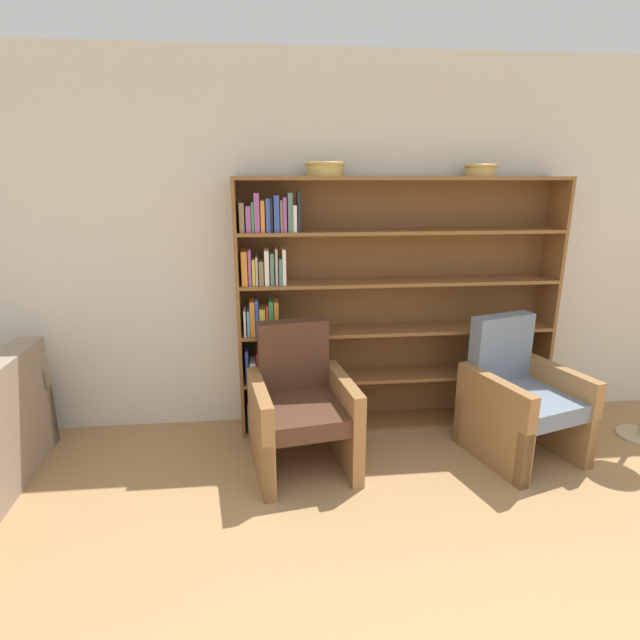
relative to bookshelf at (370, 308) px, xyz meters
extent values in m
cube|color=silver|center=(0.11, 0.17, 0.43)|extent=(12.00, 0.06, 2.75)
cube|color=brown|center=(-0.97, -0.02, 0.00)|extent=(0.02, 0.30, 1.90)
cube|color=brown|center=(1.40, -0.02, 0.00)|extent=(0.02, 0.30, 1.90)
cube|color=brown|center=(0.21, -0.02, 0.94)|extent=(2.34, 0.30, 0.02)
cube|color=brown|center=(0.21, -0.02, -0.93)|extent=(2.34, 0.30, 0.03)
cube|color=brown|center=(0.21, 0.12, 0.00)|extent=(2.34, 0.01, 1.90)
cube|color=#B2A899|center=(-0.92, -0.08, -0.81)|extent=(0.04, 0.14, 0.23)
cube|color=#4C756B|center=(-0.87, -0.07, -0.79)|extent=(0.03, 0.16, 0.27)
cube|color=red|center=(-0.83, -0.07, -0.81)|extent=(0.04, 0.16, 0.21)
cube|color=#334CB2|center=(-0.79, -0.07, -0.84)|extent=(0.03, 0.16, 0.16)
cube|color=#4C756B|center=(-0.75, -0.08, -0.83)|extent=(0.04, 0.13, 0.18)
cube|color=white|center=(-0.71, -0.09, -0.82)|extent=(0.02, 0.13, 0.20)
cube|color=#4C756B|center=(-0.68, -0.07, -0.81)|extent=(0.04, 0.17, 0.23)
cube|color=gold|center=(-0.64, -0.09, -0.81)|extent=(0.02, 0.13, 0.23)
cube|color=brown|center=(0.21, -0.02, -0.54)|extent=(2.34, 0.30, 0.03)
cube|color=#334CB2|center=(-0.93, -0.06, -0.40)|extent=(0.02, 0.18, 0.25)
cube|color=white|center=(-0.89, -0.07, -0.44)|extent=(0.04, 0.16, 0.17)
cube|color=red|center=(-0.84, -0.06, -0.41)|extent=(0.03, 0.18, 0.24)
cube|color=#994C99|center=(-0.80, -0.06, -0.42)|extent=(0.03, 0.18, 0.22)
cube|color=#B2A899|center=(-0.77, -0.06, -0.39)|extent=(0.02, 0.19, 0.28)
cube|color=gold|center=(-0.73, -0.09, -0.41)|extent=(0.04, 0.12, 0.23)
cube|color=#994C99|center=(-0.69, -0.07, -0.44)|extent=(0.02, 0.16, 0.17)
cube|color=white|center=(-0.66, -0.08, -0.44)|extent=(0.04, 0.14, 0.16)
cube|color=black|center=(-0.61, -0.07, -0.44)|extent=(0.04, 0.15, 0.17)
cube|color=black|center=(-0.57, -0.06, -0.40)|extent=(0.02, 0.19, 0.25)
cube|color=#994C99|center=(-0.54, -0.06, -0.39)|extent=(0.04, 0.19, 0.27)
cube|color=#669EB2|center=(-0.51, -0.09, -0.43)|extent=(0.03, 0.13, 0.20)
cube|color=#7F6B4C|center=(-0.47, -0.07, -0.39)|extent=(0.03, 0.17, 0.27)
cube|color=brown|center=(0.21, -0.02, -0.17)|extent=(2.34, 0.30, 0.02)
cube|color=white|center=(-0.93, -0.07, -0.06)|extent=(0.02, 0.17, 0.19)
cube|color=#669EB2|center=(-0.90, -0.05, -0.06)|extent=(0.02, 0.20, 0.19)
cube|color=orange|center=(-0.87, -0.06, -0.03)|extent=(0.03, 0.18, 0.25)
cube|color=#334CB2|center=(-0.84, -0.09, -0.02)|extent=(0.02, 0.12, 0.26)
cube|color=gold|center=(-0.80, -0.06, -0.06)|extent=(0.04, 0.19, 0.20)
cube|color=red|center=(-0.77, -0.08, -0.05)|extent=(0.02, 0.15, 0.22)
cube|color=#388C47|center=(-0.74, -0.05, -0.03)|extent=(0.03, 0.20, 0.26)
cube|color=orange|center=(-0.70, -0.07, -0.03)|extent=(0.03, 0.16, 0.25)
cube|color=brown|center=(0.21, -0.02, 0.20)|extent=(2.34, 0.30, 0.02)
cube|color=orange|center=(-0.92, -0.05, 0.33)|extent=(0.04, 0.19, 0.24)
cube|color=#994C99|center=(-0.88, -0.09, 0.34)|extent=(0.02, 0.12, 0.25)
cube|color=gold|center=(-0.86, -0.08, 0.31)|extent=(0.02, 0.15, 0.18)
cube|color=#B2A899|center=(-0.83, -0.06, 0.31)|extent=(0.02, 0.18, 0.20)
cube|color=#7F6B4C|center=(-0.80, -0.08, 0.30)|extent=(0.03, 0.14, 0.17)
cube|color=white|center=(-0.76, -0.06, 0.34)|extent=(0.03, 0.17, 0.25)
cube|color=#4C756B|center=(-0.73, -0.09, 0.32)|extent=(0.03, 0.12, 0.22)
cube|color=#B2A899|center=(-0.70, -0.07, 0.34)|extent=(0.02, 0.16, 0.26)
cube|color=#4C756B|center=(-0.67, -0.08, 0.31)|extent=(0.02, 0.14, 0.19)
cube|color=white|center=(-0.64, -0.06, 0.34)|extent=(0.02, 0.19, 0.25)
cube|color=brown|center=(0.21, -0.02, 0.57)|extent=(2.34, 0.30, 0.02)
cube|color=#7F6B4C|center=(-0.92, -0.06, 0.68)|extent=(0.03, 0.18, 0.20)
cube|color=#994C99|center=(-0.88, -0.07, 0.67)|extent=(0.03, 0.16, 0.18)
cube|color=#388C47|center=(-0.85, -0.09, 0.68)|extent=(0.02, 0.13, 0.20)
cube|color=#994C99|center=(-0.82, -0.08, 0.71)|extent=(0.04, 0.13, 0.26)
cube|color=orange|center=(-0.78, -0.06, 0.69)|extent=(0.03, 0.19, 0.21)
cube|color=#334CB2|center=(-0.74, -0.08, 0.70)|extent=(0.03, 0.15, 0.23)
cube|color=black|center=(-0.72, -0.06, 0.70)|extent=(0.02, 0.18, 0.23)
cube|color=#334CB2|center=(-0.69, -0.06, 0.71)|extent=(0.04, 0.18, 0.25)
cube|color=#7F6B4C|center=(-0.65, -0.07, 0.69)|extent=(0.02, 0.16, 0.22)
cube|color=#994C99|center=(-0.63, -0.06, 0.70)|extent=(0.03, 0.18, 0.23)
cube|color=#4C756B|center=(-0.59, -0.06, 0.71)|extent=(0.03, 0.19, 0.26)
cube|color=white|center=(-0.56, -0.09, 0.67)|extent=(0.02, 0.12, 0.18)
cube|color=black|center=(-0.53, -0.09, 0.72)|extent=(0.02, 0.13, 0.27)
cylinder|color=tan|center=(-0.34, -0.02, 1.00)|extent=(0.25, 0.25, 0.09)
torus|color=tan|center=(-0.34, -0.02, 1.04)|extent=(0.28, 0.28, 0.02)
cylinder|color=tan|center=(0.77, -0.02, 0.99)|extent=(0.21, 0.21, 0.08)
torus|color=tan|center=(0.77, -0.02, 1.03)|extent=(0.23, 0.23, 0.02)
cube|color=olive|center=(-0.23, -0.86, -0.76)|extent=(0.08, 0.08, 0.38)
cube|color=olive|center=(-0.79, -0.95, -0.76)|extent=(0.08, 0.08, 0.38)
cube|color=olive|center=(-0.32, -0.26, -0.76)|extent=(0.08, 0.08, 0.38)
cube|color=olive|center=(-0.88, -0.34, -0.76)|extent=(0.08, 0.08, 0.38)
cube|color=#4C2D1E|center=(-0.55, -0.60, -0.53)|extent=(0.57, 0.71, 0.12)
cube|color=#4C2D1E|center=(-0.60, -0.33, -0.25)|extent=(0.49, 0.19, 0.51)
cube|color=olive|center=(-0.28, -0.56, -0.64)|extent=(0.18, 0.68, 0.62)
cube|color=olive|center=(-0.83, -0.64, -0.64)|extent=(0.18, 0.68, 0.62)
cube|color=olive|center=(1.34, -0.81, -0.76)|extent=(0.09, 0.09, 0.38)
cube|color=olive|center=(0.80, -0.98, -0.76)|extent=(0.09, 0.09, 0.38)
cube|color=olive|center=(1.17, -0.23, -0.76)|extent=(0.09, 0.09, 0.38)
cube|color=olive|center=(0.62, -0.39, -0.76)|extent=(0.09, 0.09, 0.38)
cube|color=slate|center=(0.98, -0.60, -0.53)|extent=(0.65, 0.75, 0.12)
cube|color=slate|center=(0.90, -0.33, -0.25)|extent=(0.49, 0.25, 0.51)
cube|color=olive|center=(1.25, -0.52, -0.64)|extent=(0.27, 0.67, 0.62)
cube|color=olive|center=(0.71, -0.68, -0.64)|extent=(0.27, 0.67, 0.62)
cylinder|color=tan|center=(2.01, -0.46, -0.94)|extent=(0.32, 0.32, 0.02)
camera|label=1|loc=(-0.75, -3.58, 0.94)|focal=28.00mm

